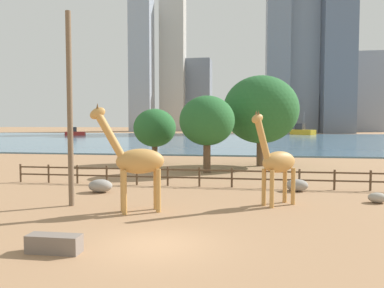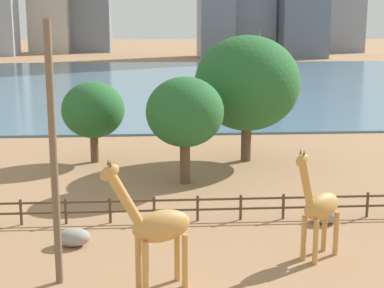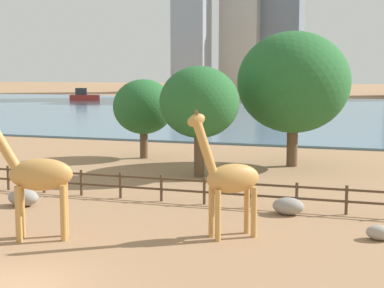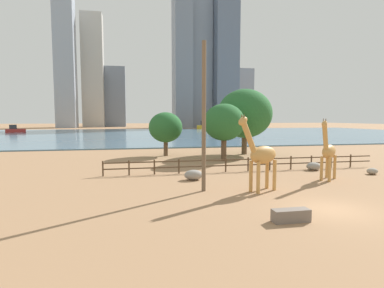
# 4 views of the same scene
# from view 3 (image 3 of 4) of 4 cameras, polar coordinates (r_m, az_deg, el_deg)

# --- Properties ---
(ground_plane) EXTENTS (400.00, 400.00, 0.00)m
(ground_plane) POSITION_cam_3_polar(r_m,az_deg,el_deg) (94.79, 11.95, 3.16)
(ground_plane) COLOR #9E7551
(harbor_water) EXTENTS (180.00, 86.00, 0.20)m
(harbor_water) POSITION_cam_3_polar(r_m,az_deg,el_deg) (91.81, 11.74, 3.10)
(harbor_water) COLOR slate
(harbor_water) RESTS_ON ground
(giraffe_tall) EXTENTS (3.51, 2.06, 5.19)m
(giraffe_tall) POSITION_cam_3_polar(r_m,az_deg,el_deg) (22.50, -14.95, -2.86)
(giraffe_tall) COLOR #C18C47
(giraffe_tall) RESTS_ON ground
(giraffe_companion) EXTENTS (2.66, 2.34, 4.92)m
(giraffe_companion) POSITION_cam_3_polar(r_m,az_deg,el_deg) (22.04, 3.61, -3.32)
(giraffe_companion) COLOR #C18C47
(giraffe_companion) RESTS_ON ground
(boulder_near_fence) EXTENTS (0.99, 0.74, 0.55)m
(boulder_near_fence) POSITION_cam_3_polar(r_m,az_deg,el_deg) (23.21, 17.72, -8.19)
(boulder_near_fence) COLOR gray
(boulder_near_fence) RESTS_ON ground
(boulder_by_pole) EXTENTS (1.38, 1.00, 0.75)m
(boulder_by_pole) POSITION_cam_3_polar(r_m,az_deg,el_deg) (26.22, 9.32, -5.97)
(boulder_by_pole) COLOR gray
(boulder_by_pole) RESTS_ON ground
(boulder_small) EXTENTS (1.49, 1.07, 0.80)m
(boulder_small) POSITION_cam_3_polar(r_m,az_deg,el_deg) (28.61, -16.05, -5.00)
(boulder_small) COLOR gray
(boulder_small) RESTS_ON ground
(enclosure_fence) EXTENTS (26.12, 0.14, 1.30)m
(enclosure_fence) POSITION_cam_3_polar(r_m,az_deg,el_deg) (28.62, -3.85, -3.99)
(enclosure_fence) COLOR #4C3826
(enclosure_fence) RESTS_ON ground
(tree_left_large) EXTENTS (7.34, 7.34, 8.84)m
(tree_left_large) POSITION_cam_3_polar(r_m,az_deg,el_deg) (38.97, 9.81, 5.90)
(tree_left_large) COLOR brown
(tree_left_large) RESTS_ON ground
(tree_center_broad) EXTENTS (4.36, 4.36, 5.68)m
(tree_center_broad) POSITION_cam_3_polar(r_m,az_deg,el_deg) (42.25, -4.73, 3.60)
(tree_center_broad) COLOR brown
(tree_center_broad) RESTS_ON ground
(tree_right_tall) EXTENTS (4.70, 4.70, 6.56)m
(tree_right_tall) POSITION_cam_3_polar(r_m,az_deg,el_deg) (34.55, 0.71, 4.03)
(tree_right_tall) COLOR brown
(tree_right_tall) RESTS_ON ground
(boat_sailboat) EXTENTS (6.20, 3.66, 2.57)m
(boat_sailboat) POSITION_cam_3_polar(r_m,az_deg,el_deg) (123.40, -10.44, 4.57)
(boat_sailboat) COLOR #B22D28
(boat_sailboat) RESTS_ON harbor_water
(skyline_tower_needle) EXTENTS (13.97, 13.11, 34.29)m
(skyline_tower_needle) POSITION_cam_3_polar(r_m,az_deg,el_deg) (186.20, 8.43, 10.38)
(skyline_tower_needle) COLOR slate
(skyline_tower_needle) RESTS_ON ground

